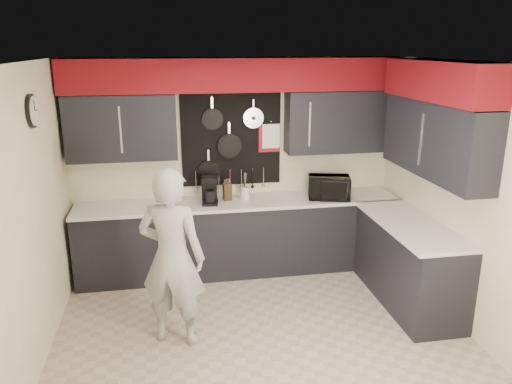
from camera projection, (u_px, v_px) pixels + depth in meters
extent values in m
plane|color=#BAA391|center=(261.00, 332.00, 4.94)|extent=(4.00, 4.00, 0.00)
cube|color=#FBE7C2|center=(236.00, 164.00, 6.22)|extent=(4.00, 0.01, 2.60)
cube|color=black|center=(122.00, 128.00, 5.70)|extent=(1.24, 0.32, 0.75)
cube|color=black|center=(340.00, 122.00, 6.14)|extent=(1.34, 0.32, 0.75)
cube|color=maroon|center=(237.00, 75.00, 5.74)|extent=(3.94, 0.36, 0.38)
cube|color=black|center=(231.00, 139.00, 6.11)|extent=(1.22, 0.03, 1.15)
cylinder|color=black|center=(212.00, 119.00, 5.96)|extent=(0.26, 0.04, 0.26)
cylinder|color=black|center=(229.00, 146.00, 6.09)|extent=(0.30, 0.04, 0.30)
cylinder|color=black|center=(209.00, 171.00, 6.13)|extent=(0.27, 0.04, 0.27)
cylinder|color=silver|center=(253.00, 118.00, 6.05)|extent=(0.25, 0.02, 0.25)
cube|color=maroon|center=(269.00, 138.00, 6.17)|extent=(0.26, 0.01, 0.34)
cube|color=white|center=(271.00, 136.00, 6.15)|extent=(0.22, 0.01, 0.30)
cylinder|color=silver|center=(196.00, 180.00, 6.15)|extent=(0.01, 0.01, 0.20)
cylinder|color=silver|center=(207.00, 180.00, 6.17)|extent=(0.01, 0.01, 0.20)
cylinder|color=silver|center=(219.00, 179.00, 6.20)|extent=(0.01, 0.01, 0.20)
cylinder|color=silver|center=(230.00, 179.00, 6.22)|extent=(0.01, 0.01, 0.20)
cylinder|color=silver|center=(241.00, 178.00, 6.24)|extent=(0.01, 0.01, 0.20)
cylinder|color=silver|center=(252.00, 178.00, 6.27)|extent=(0.01, 0.01, 0.20)
cylinder|color=silver|center=(264.00, 177.00, 6.29)|extent=(0.01, 0.01, 0.20)
cube|color=#FBE7C2|center=(460.00, 197.00, 4.91)|extent=(0.01, 3.50, 2.60)
cube|color=black|center=(436.00, 139.00, 5.02)|extent=(0.32, 1.70, 0.75)
cube|color=maroon|center=(440.00, 81.00, 4.85)|extent=(0.36, 1.70, 0.38)
cube|color=#FBE7C2|center=(31.00, 221.00, 4.23)|extent=(0.01, 3.50, 2.60)
cylinder|color=black|center=(32.00, 111.00, 4.36)|extent=(0.04, 0.30, 0.30)
cylinder|color=white|center=(34.00, 111.00, 4.37)|extent=(0.01, 0.26, 0.26)
cube|color=black|center=(240.00, 237.00, 6.18)|extent=(3.90, 0.60, 0.88)
cube|color=white|center=(239.00, 202.00, 6.04)|extent=(3.90, 0.63, 0.04)
cube|color=black|center=(408.00, 264.00, 5.43)|extent=(0.60, 1.60, 0.88)
cube|color=white|center=(411.00, 224.00, 5.30)|extent=(0.63, 1.60, 0.04)
cube|color=black|center=(243.00, 275.00, 6.05)|extent=(3.90, 0.06, 0.10)
imported|color=black|center=(329.00, 188.00, 6.09)|extent=(0.56, 0.45, 0.27)
cube|color=black|center=(227.00, 192.00, 6.04)|extent=(0.11, 0.11, 0.21)
cylinder|color=white|center=(245.00, 193.00, 6.10)|extent=(0.11, 0.11, 0.15)
cube|color=black|center=(210.00, 203.00, 5.92)|extent=(0.21, 0.24, 0.03)
cube|color=black|center=(209.00, 188.00, 5.95)|extent=(0.19, 0.08, 0.30)
cube|color=black|center=(210.00, 179.00, 5.83)|extent=(0.21, 0.24, 0.06)
cylinder|color=black|center=(210.00, 196.00, 5.87)|extent=(0.11, 0.11, 0.14)
imported|color=#A6A6A4|center=(172.00, 258.00, 4.58)|extent=(0.73, 0.61, 1.71)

